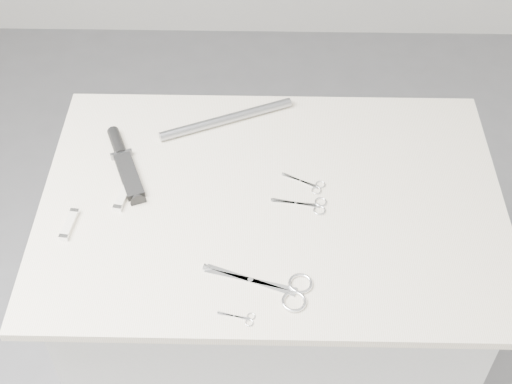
{
  "coord_description": "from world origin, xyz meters",
  "views": [
    {
      "loc": [
        -0.01,
        -1.04,
        2.05
      ],
      "look_at": [
        -0.04,
        0.02,
        0.92
      ],
      "focal_mm": 50.0,
      "sensor_mm": 36.0,
      "label": 1
    }
  ],
  "objects_px": {
    "plinth": "(269,320)",
    "sheathed_knife": "(123,160)",
    "embroidery_scissors_b": "(310,184)",
    "tiny_scissors": "(241,318)",
    "metal_rail": "(227,119)",
    "pocket_knife_b": "(124,195)",
    "large_shears": "(280,288)",
    "embroidery_scissors_a": "(309,205)",
    "pocket_knife_a": "(69,225)"
  },
  "relations": [
    {
      "from": "embroidery_scissors_a",
      "to": "pocket_knife_a",
      "type": "height_order",
      "value": "pocket_knife_a"
    },
    {
      "from": "metal_rail",
      "to": "embroidery_scissors_b",
      "type": "bearing_deg",
      "value": -46.6
    },
    {
      "from": "embroidery_scissors_b",
      "to": "pocket_knife_a",
      "type": "relative_size",
      "value": 1.17
    },
    {
      "from": "tiny_scissors",
      "to": "large_shears",
      "type": "bearing_deg",
      "value": 55.39
    },
    {
      "from": "pocket_knife_b",
      "to": "metal_rail",
      "type": "relative_size",
      "value": 0.27
    },
    {
      "from": "plinth",
      "to": "large_shears",
      "type": "bearing_deg",
      "value": -86.04
    },
    {
      "from": "plinth",
      "to": "pocket_knife_a",
      "type": "height_order",
      "value": "pocket_knife_a"
    },
    {
      "from": "sheathed_knife",
      "to": "metal_rail",
      "type": "bearing_deg",
      "value": -79.73
    },
    {
      "from": "large_shears",
      "to": "pocket_knife_b",
      "type": "bearing_deg",
      "value": 162.4
    },
    {
      "from": "embroidery_scissors_a",
      "to": "metal_rail",
      "type": "distance_m",
      "value": 0.33
    },
    {
      "from": "pocket_knife_b",
      "to": "plinth",
      "type": "bearing_deg",
      "value": -79.44
    },
    {
      "from": "embroidery_scissors_b",
      "to": "sheathed_knife",
      "type": "distance_m",
      "value": 0.42
    },
    {
      "from": "embroidery_scissors_a",
      "to": "embroidery_scissors_b",
      "type": "distance_m",
      "value": 0.06
    },
    {
      "from": "embroidery_scissors_a",
      "to": "metal_rail",
      "type": "xyz_separation_m",
      "value": [
        -0.19,
        0.27,
        0.01
      ]
    },
    {
      "from": "large_shears",
      "to": "tiny_scissors",
      "type": "relative_size",
      "value": 2.99
    },
    {
      "from": "large_shears",
      "to": "sheathed_knife",
      "type": "bearing_deg",
      "value": 153.34
    },
    {
      "from": "pocket_knife_a",
      "to": "pocket_knife_b",
      "type": "bearing_deg",
      "value": -42.42
    },
    {
      "from": "sheathed_knife",
      "to": "metal_rail",
      "type": "relative_size",
      "value": 0.67
    },
    {
      "from": "plinth",
      "to": "tiny_scissors",
      "type": "height_order",
      "value": "tiny_scissors"
    },
    {
      "from": "pocket_knife_b",
      "to": "metal_rail",
      "type": "distance_m",
      "value": 0.33
    },
    {
      "from": "embroidery_scissors_a",
      "to": "tiny_scissors",
      "type": "height_order",
      "value": "same"
    },
    {
      "from": "tiny_scissors",
      "to": "plinth",
      "type": "bearing_deg",
      "value": 91.85
    },
    {
      "from": "embroidery_scissors_a",
      "to": "embroidery_scissors_b",
      "type": "xyz_separation_m",
      "value": [
        0.0,
        0.06,
        -0.0
      ]
    },
    {
      "from": "plinth",
      "to": "pocket_knife_a",
      "type": "bearing_deg",
      "value": -168.58
    },
    {
      "from": "embroidery_scissors_a",
      "to": "embroidery_scissors_b",
      "type": "bearing_deg",
      "value": 96.25
    },
    {
      "from": "embroidery_scissors_b",
      "to": "tiny_scissors",
      "type": "distance_m",
      "value": 0.38
    },
    {
      "from": "plinth",
      "to": "metal_rail",
      "type": "height_order",
      "value": "metal_rail"
    },
    {
      "from": "large_shears",
      "to": "sheathed_knife",
      "type": "xyz_separation_m",
      "value": [
        -0.35,
        0.34,
        0.01
      ]
    },
    {
      "from": "plinth",
      "to": "large_shears",
      "type": "height_order",
      "value": "large_shears"
    },
    {
      "from": "plinth",
      "to": "large_shears",
      "type": "distance_m",
      "value": 0.53
    },
    {
      "from": "tiny_scissors",
      "to": "metal_rail",
      "type": "distance_m",
      "value": 0.56
    },
    {
      "from": "plinth",
      "to": "sheathed_knife",
      "type": "bearing_deg",
      "value": 162.57
    },
    {
      "from": "sheathed_knife",
      "to": "embroidery_scissors_a",
      "type": "bearing_deg",
      "value": -128.28
    },
    {
      "from": "tiny_scissors",
      "to": "pocket_knife_b",
      "type": "bearing_deg",
      "value": 143.4
    },
    {
      "from": "large_shears",
      "to": "tiny_scissors",
      "type": "distance_m",
      "value": 0.1
    },
    {
      "from": "plinth",
      "to": "tiny_scissors",
      "type": "bearing_deg",
      "value": -100.55
    },
    {
      "from": "embroidery_scissors_b",
      "to": "tiny_scissors",
      "type": "bearing_deg",
      "value": -84.39
    },
    {
      "from": "plinth",
      "to": "large_shears",
      "type": "xyz_separation_m",
      "value": [
        0.02,
        -0.24,
        0.47
      ]
    },
    {
      "from": "large_shears",
      "to": "metal_rail",
      "type": "bearing_deg",
      "value": 122.09
    },
    {
      "from": "pocket_knife_b",
      "to": "embroidery_scissors_a",
      "type": "bearing_deg",
      "value": -81.85
    },
    {
      "from": "embroidery_scissors_a",
      "to": "plinth",
      "type": "bearing_deg",
      "value": 176.72
    },
    {
      "from": "pocket_knife_b",
      "to": "sheathed_knife",
      "type": "bearing_deg",
      "value": 18.99
    },
    {
      "from": "pocket_knife_a",
      "to": "pocket_knife_b",
      "type": "distance_m",
      "value": 0.13
    },
    {
      "from": "pocket_knife_a",
      "to": "metal_rail",
      "type": "relative_size",
      "value": 0.25
    },
    {
      "from": "metal_rail",
      "to": "plinth",
      "type": "bearing_deg",
      "value": -65.97
    },
    {
      "from": "large_shears",
      "to": "embroidery_scissors_b",
      "type": "height_order",
      "value": "large_shears"
    },
    {
      "from": "tiny_scissors",
      "to": "pocket_knife_a",
      "type": "relative_size",
      "value": 0.87
    },
    {
      "from": "embroidery_scissors_a",
      "to": "large_shears",
      "type": "bearing_deg",
      "value": -97.17
    },
    {
      "from": "large_shears",
      "to": "embroidery_scissors_a",
      "type": "height_order",
      "value": "large_shears"
    },
    {
      "from": "embroidery_scissors_b",
      "to": "pocket_knife_b",
      "type": "xyz_separation_m",
      "value": [
        -0.4,
        -0.04,
        0.0
      ]
    }
  ]
}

